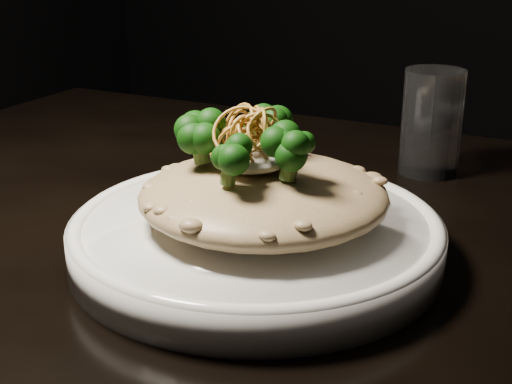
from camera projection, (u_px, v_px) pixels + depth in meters
table at (276, 323)px, 0.64m from camera, size 1.10×0.80×0.75m
plate at (256, 238)px, 0.57m from camera, size 0.30×0.30×0.03m
risotto at (264, 195)px, 0.56m from camera, size 0.20×0.20×0.04m
broccoli at (250, 137)px, 0.55m from camera, size 0.14×0.14×0.05m
cheese at (251, 158)px, 0.55m from camera, size 0.06×0.06×0.02m
shallots at (246, 127)px, 0.54m from camera, size 0.05×0.05×0.03m
drinking_glass at (432, 122)px, 0.75m from camera, size 0.08×0.08×0.11m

